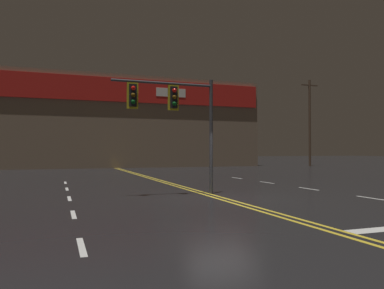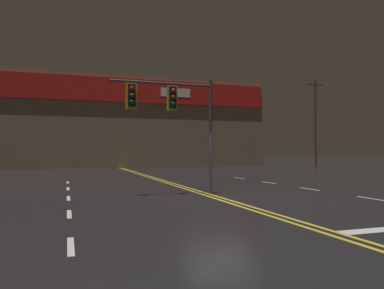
{
  "view_description": "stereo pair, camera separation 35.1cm",
  "coord_description": "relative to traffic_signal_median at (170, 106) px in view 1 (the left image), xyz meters",
  "views": [
    {
      "loc": [
        -5.57,
        -12.36,
        1.71
      ],
      "look_at": [
        0.0,
        3.09,
        2.0
      ],
      "focal_mm": 35.0,
      "sensor_mm": 36.0,
      "label": 1
    },
    {
      "loc": [
        -5.24,
        -12.48,
        1.71
      ],
      "look_at": [
        0.0,
        3.09,
        2.0
      ],
      "focal_mm": 35.0,
      "sensor_mm": 36.0,
      "label": 2
    }
  ],
  "objects": [
    {
      "name": "road_markings",
      "position": [
        2.48,
        -2.66,
        -3.45
      ],
      "size": [
        15.32,
        60.0,
        0.01
      ],
      "color": "gold",
      "rests_on": "ground"
    },
    {
      "name": "building_backdrop",
      "position": [
        1.48,
        28.89,
        1.33
      ],
      "size": [
        32.11,
        10.23,
        9.54
      ],
      "color": "#7A6651",
      "rests_on": "ground"
    },
    {
      "name": "traffic_signal_median",
      "position": [
        0.0,
        0.0,
        0.0
      ],
      "size": [
        4.05,
        0.36,
        4.58
      ],
      "color": "#38383D",
      "rests_on": "ground"
    },
    {
      "name": "utility_pole_row",
      "position": [
        -0.68,
        22.13,
        2.41
      ],
      "size": [
        45.64,
        0.26,
        12.43
      ],
      "color": "#4C3828",
      "rests_on": "ground"
    },
    {
      "name": "ground_plane",
      "position": [
        1.48,
        -1.48,
        -3.46
      ],
      "size": [
        200.0,
        200.0,
        0.0
      ],
      "primitive_type": "plane",
      "color": "black"
    }
  ]
}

